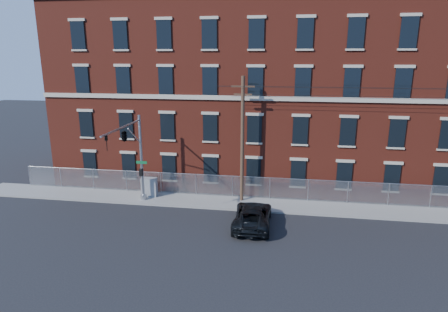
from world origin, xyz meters
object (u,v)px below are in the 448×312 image
traffic_signal_mast (129,143)px  pickup_truck (252,215)px  utility_cabinet (149,187)px  utility_pole_near (242,138)px

traffic_signal_mast → pickup_truck: (9.26, -1.05, -4.64)m
pickup_truck → utility_cabinet: 9.97m
utility_cabinet → traffic_signal_mast: bearing=-97.0°
traffic_signal_mast → utility_cabinet: 5.48m
utility_pole_near → pickup_truck: 6.53m
pickup_truck → utility_cabinet: bearing=-25.4°
utility_pole_near → utility_cabinet: size_ratio=6.30×
utility_pole_near → utility_cabinet: (-7.78, -0.27, -4.43)m
pickup_truck → traffic_signal_mast: bearing=-6.9°
utility_pole_near → utility_cabinet: bearing=-178.0°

